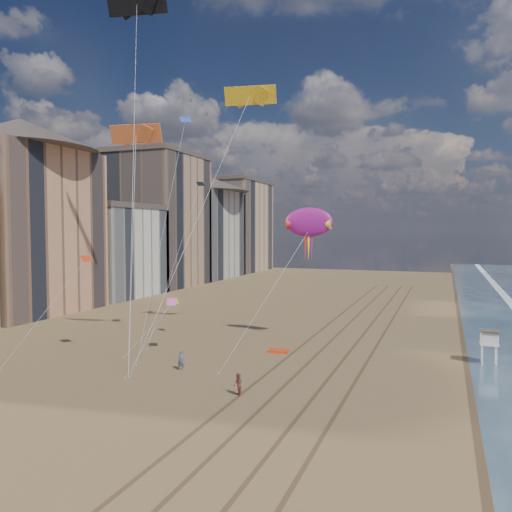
{
  "coord_description": "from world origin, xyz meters",
  "views": [
    {
      "loc": [
        12.8,
        -22.34,
        12.21
      ],
      "look_at": [
        -5.62,
        26.0,
        9.5
      ],
      "focal_mm": 35.0,
      "sensor_mm": 36.0,
      "label": 1
    }
  ],
  "objects": [
    {
      "name": "wet_sand",
      "position": [
        19.0,
        40.0,
        0.0
      ],
      "size": [
        260.0,
        260.0,
        0.0
      ],
      "primitive_type": "plane",
      "color": "#42301E",
      "rests_on": "ground"
    },
    {
      "name": "small_kites",
      "position": [
        -14.7,
        22.68,
        12.69
      ],
      "size": [
        9.49,
        17.3,
        19.71
      ],
      "color": "#F65FC1",
      "rests_on": "ground"
    },
    {
      "name": "ground",
      "position": [
        0.0,
        0.0,
        0.0
      ],
      "size": [
        260.0,
        260.0,
        0.0
      ],
      "primitive_type": "plane",
      "color": "brown",
      "rests_on": "ground"
    },
    {
      "name": "show_kite",
      "position": [
        -0.75,
        28.79,
        12.99
      ],
      "size": [
        4.81,
        7.27,
        18.48
      ],
      "color": "#9C1887",
      "rests_on": "ground"
    },
    {
      "name": "grounded_kite",
      "position": [
        -2.64,
        24.47,
        0.12
      ],
      "size": [
        2.18,
        1.5,
        0.24
      ],
      "primitive_type": "cube",
      "rotation": [
        0.0,
        0.0,
        0.09
      ],
      "color": "#F64014",
      "rests_on": "ground"
    },
    {
      "name": "kite_flyer_a",
      "position": [
        -8.53,
        15.33,
        0.88
      ],
      "size": [
        0.72,
        0.55,
        1.75
      ],
      "primitive_type": "imported",
      "rotation": [
        0.0,
        0.0,
        0.22
      ],
      "color": "slate",
      "rests_on": "ground"
    },
    {
      "name": "buildings",
      "position": [
        -45.73,
        65.59,
        13.55
      ],
      "size": [
        34.72,
        131.35,
        29.0
      ],
      "color": "#C6B284",
      "rests_on": "ground"
    },
    {
      "name": "parafoils",
      "position": [
        -15.07,
        24.63,
        29.86
      ],
      "size": [
        19.0,
        7.64,
        17.2
      ],
      "color": "black",
      "rests_on": "ground"
    },
    {
      "name": "tracks",
      "position": [
        2.55,
        30.0,
        0.01
      ],
      "size": [
        7.68,
        120.0,
        0.01
      ],
      "color": "brown",
      "rests_on": "ground"
    },
    {
      "name": "lifeguard_stand",
      "position": [
        16.66,
        26.92,
        2.42
      ],
      "size": [
        1.74,
        1.74,
        3.14
      ],
      "color": "white",
      "rests_on": "ground"
    },
    {
      "name": "kite_flyer_b",
      "position": [
        -1.27,
        10.89,
        0.85
      ],
      "size": [
        1.02,
        1.05,
        1.7
      ],
      "primitive_type": "imported",
      "rotation": [
        0.0,
        0.0,
        -0.87
      ],
      "color": "#934A4C",
      "rests_on": "ground"
    }
  ]
}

